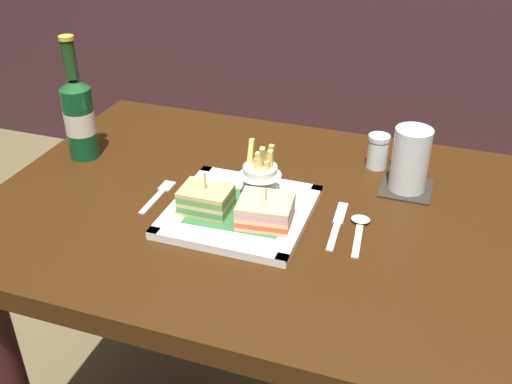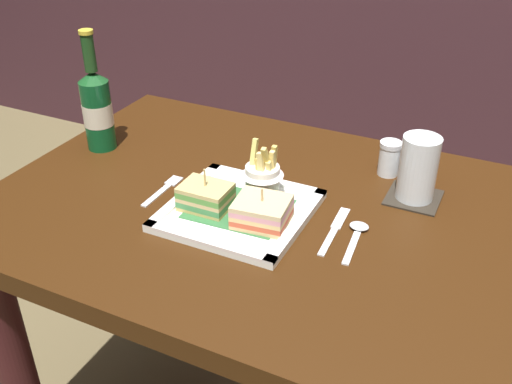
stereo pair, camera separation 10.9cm
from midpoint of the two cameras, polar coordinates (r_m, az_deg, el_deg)
The scene contains 13 objects.
dining_table at distance 1.20m, azimuth -1.16°, elevation -7.21°, with size 1.09×0.74×0.73m.
square_plate at distance 1.09m, azimuth -4.43°, elevation -2.01°, with size 0.25×0.25×0.02m.
sandwich_half_left at distance 1.08m, azimuth -7.71°, elevation -0.84°, with size 0.09×0.07×0.08m.
sandwich_half_right at distance 1.04m, azimuth -2.05°, elevation -1.97°, with size 0.10×0.09×0.07m.
fries_cup at distance 1.11m, azimuth -2.38°, elevation 1.59°, with size 0.08×0.08×0.11m.
beer_bottle at distance 1.33m, azimuth -19.00°, elevation 6.94°, with size 0.06×0.06×0.27m.
drink_coaster at distance 1.20m, azimuth 11.79°, elevation 0.27°, with size 0.10×0.10×0.00m, color #2A241C.
water_glass at distance 1.17m, azimuth 12.08°, elevation 2.64°, with size 0.07×0.07×0.13m.
fork at distance 1.18m, azimuth -11.97°, elevation -0.31°, with size 0.02×0.13×0.00m.
knife at distance 1.07m, azimuth 5.02°, elevation -3.11°, with size 0.02×0.16×0.00m.
spoon at distance 1.07m, azimuth 7.18°, elevation -3.18°, with size 0.04×0.13×0.01m.
salt_shaker at distance 1.25m, azimuth 9.25°, elevation 3.65°, with size 0.05×0.05×0.07m.
pepper_shaker at distance 1.25m, azimuth 11.61°, elevation 3.47°, with size 0.04×0.04×0.08m.
Camera 1 is at (0.28, -0.91, 1.33)m, focal length 41.43 mm.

